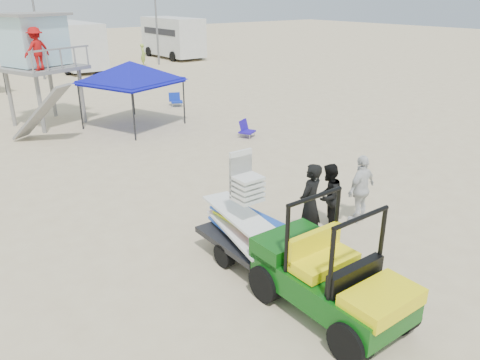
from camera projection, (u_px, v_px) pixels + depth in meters
ground at (320, 305)px, 8.24m from camera, size 140.00×140.00×0.00m
utility_cart at (333, 268)px, 7.64m from camera, size 1.40×2.66×2.02m
surf_trailer at (245, 222)px, 9.42m from camera, size 1.29×2.37×2.03m
man_left at (310, 204)px, 10.02m from camera, size 0.76×0.60×1.82m
man_mid at (328, 196)px, 10.73m from camera, size 0.91×0.81×1.56m
man_right at (361, 189)px, 11.00m from camera, size 1.02×0.52×1.66m
lifeguard_tower at (36, 45)px, 18.53m from camera, size 3.44×3.44×4.31m
canopy_blue at (130, 65)px, 18.41m from camera, size 3.95×3.95×3.05m
beach_chair_b at (245, 129)px, 17.82m from camera, size 0.71×0.78×0.64m
beach_chair_c at (176, 100)px, 22.72m from camera, size 0.70×0.78×0.64m
rv_mid_right at (72, 44)px, 33.13m from camera, size 2.64×7.00×3.25m
rv_far_right at (173, 36)px, 39.29m from camera, size 2.64×6.60×3.25m
light_pole_left at (34, 13)px, 28.41m from camera, size 0.14×0.14×8.00m
light_pole_right at (156, 10)px, 34.57m from camera, size 0.14×0.14×8.00m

